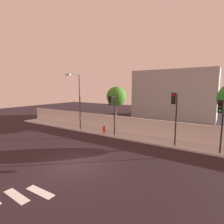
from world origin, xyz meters
TOP-DOWN VIEW (x-y plane):
  - ground_plane at (0.00, 0.00)m, footprint 80.00×80.00m
  - sidewalk at (0.00, 8.20)m, footprint 36.00×2.40m
  - perimeter_wall at (0.00, 9.49)m, footprint 36.00×0.18m
  - crosswalk_marking at (0.10, -4.53)m, footprint 3.37×3.05m
  - traffic_light_left at (8.26, 6.86)m, footprint 0.42×1.48m
  - traffic_light_center at (-1.39, 6.97)m, footprint 0.39×1.29m
  - traffic_light_right at (4.93, 6.83)m, footprint 0.35×1.60m
  - street_lamp_curbside at (-6.62, 7.45)m, footprint 0.62×2.17m
  - fire_hydrant at (-2.94, 7.67)m, footprint 0.44×0.26m
  - roadside_tree_leftmost at (-3.19, 10.74)m, footprint 2.49×2.49m
  - low_building_distant at (0.79, 23.49)m, footprint 13.42×6.00m

SIDE VIEW (x-z plane):
  - ground_plane at x=0.00m, z-range 0.00..0.00m
  - crosswalk_marking at x=0.10m, z-range 0.00..0.01m
  - sidewalk at x=0.00m, z-range 0.00..0.15m
  - fire_hydrant at x=-2.94m, z-range 0.18..1.04m
  - perimeter_wall at x=0.00m, z-range 0.15..1.95m
  - traffic_light_left at x=8.26m, z-range 1.15..5.40m
  - traffic_light_center at x=-1.39m, z-range 1.15..5.44m
  - traffic_light_right at x=4.93m, z-range 1.24..5.98m
  - low_building_distant at x=0.79m, z-range 0.00..8.25m
  - street_lamp_curbside at x=-6.62m, z-range 0.80..7.53m
  - roadside_tree_leftmost at x=-3.19m, z-range 1.46..6.90m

